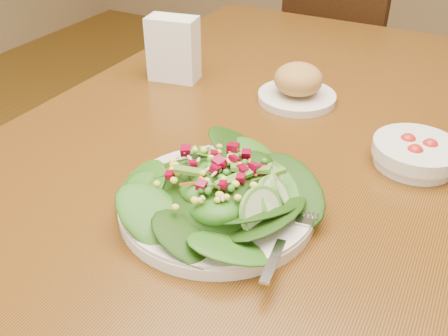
% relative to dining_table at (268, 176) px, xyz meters
% --- Properties ---
extents(dining_table, '(0.90, 1.40, 0.75)m').
position_rel_dining_table_xyz_m(dining_table, '(0.00, 0.00, 0.00)').
color(dining_table, brown).
rests_on(dining_table, ground_plane).
extents(chair_far, '(0.49, 0.50, 0.90)m').
position_rel_dining_table_xyz_m(chair_far, '(-0.16, 1.09, -0.17)').
color(chair_far, black).
rests_on(chair_far, ground_plane).
extents(salad_plate, '(0.28, 0.28, 0.08)m').
position_rel_dining_table_xyz_m(salad_plate, '(0.03, -0.25, 0.13)').
color(salad_plate, silver).
rests_on(salad_plate, dining_table).
extents(bread_plate, '(0.16, 0.16, 0.08)m').
position_rel_dining_table_xyz_m(bread_plate, '(-0.00, 0.14, 0.13)').
color(bread_plate, silver).
rests_on(bread_plate, dining_table).
extents(tomato_bowl, '(0.14, 0.14, 0.05)m').
position_rel_dining_table_xyz_m(tomato_bowl, '(0.25, 0.01, 0.12)').
color(tomato_bowl, silver).
rests_on(tomato_bowl, dining_table).
extents(napkin_holder, '(0.11, 0.08, 0.14)m').
position_rel_dining_table_xyz_m(napkin_holder, '(-0.28, 0.12, 0.17)').
color(napkin_holder, white).
rests_on(napkin_holder, dining_table).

